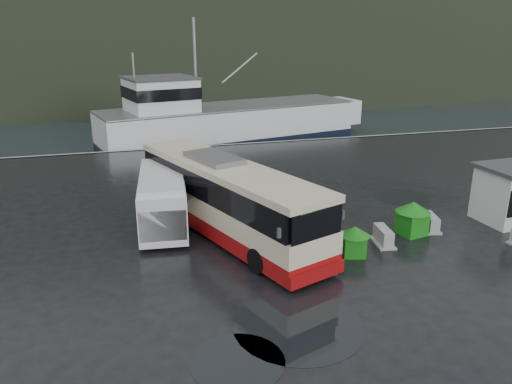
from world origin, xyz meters
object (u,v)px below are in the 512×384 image
object	(u,v)px
white_van	(164,225)
dome_tent	(278,249)
jersey_barrier_a	(383,244)
ticket_kiosk	(511,220)
jersey_barrier_b	(429,229)
coach_bus	(227,233)
waste_bin_left	(353,255)
waste_bin_right	(411,234)
fishing_trawler	(230,128)

from	to	relation	value
white_van	dome_tent	size ratio (longest dim) A/B	2.29
jersey_barrier_a	ticket_kiosk	bearing A→B (deg)	6.60
jersey_barrier_b	coach_bus	bearing A→B (deg)	166.90
dome_tent	jersey_barrier_a	xyz separation A→B (m)	(4.65, -0.71, 0.00)
waste_bin_left	dome_tent	xyz separation A→B (m)	(-2.88, 1.43, 0.00)
white_van	waste_bin_left	distance (m)	9.18
white_van	jersey_barrier_b	size ratio (longest dim) A/B	4.39
waste_bin_right	dome_tent	xyz separation A→B (m)	(-6.46, 0.07, 0.00)
waste_bin_left	fishing_trawler	xyz separation A→B (m)	(1.17, 29.02, 0.00)
coach_bus	white_van	size ratio (longest dim) A/B	1.96
ticket_kiosk	fishing_trawler	bearing A→B (deg)	103.57
waste_bin_left	fishing_trawler	distance (m)	29.04
white_van	dome_tent	xyz separation A→B (m)	(4.48, -4.06, 0.00)
dome_tent	fishing_trawler	xyz separation A→B (m)	(4.05, 27.59, 0.00)
dome_tent	jersey_barrier_b	size ratio (longest dim) A/B	1.92
waste_bin_left	waste_bin_right	xyz separation A→B (m)	(3.58, 1.36, 0.00)
dome_tent	ticket_kiosk	xyz separation A→B (m)	(12.26, 0.17, 0.00)
jersey_barrier_b	dome_tent	bearing A→B (deg)	-178.50
waste_bin_left	waste_bin_right	bearing A→B (deg)	20.71
jersey_barrier_b	fishing_trawler	distance (m)	27.63
white_van	fishing_trawler	xyz separation A→B (m)	(8.53, 23.53, 0.00)
fishing_trawler	white_van	bearing A→B (deg)	-123.28
coach_bus	waste_bin_right	size ratio (longest dim) A/B	7.88
coach_bus	waste_bin_left	distance (m)	5.98
coach_bus	fishing_trawler	xyz separation A→B (m)	(5.78, 25.21, 0.00)
white_van	ticket_kiosk	size ratio (longest dim) A/B	1.77
dome_tent	ticket_kiosk	size ratio (longest dim) A/B	0.78
jersey_barrier_b	fishing_trawler	xyz separation A→B (m)	(-3.59, 27.39, 0.00)
waste_bin_right	jersey_barrier_b	world-z (taller)	waste_bin_right
ticket_kiosk	jersey_barrier_a	distance (m)	7.66
coach_bus	jersey_barrier_a	distance (m)	7.09
jersey_barrier_b	ticket_kiosk	bearing A→B (deg)	-0.38
waste_bin_right	jersey_barrier_a	xyz separation A→B (m)	(-1.81, -0.64, 0.00)
white_van	dome_tent	distance (m)	6.05
dome_tent	coach_bus	bearing A→B (deg)	125.99
waste_bin_left	dome_tent	distance (m)	3.21
coach_bus	ticket_kiosk	size ratio (longest dim) A/B	3.48
fishing_trawler	jersey_barrier_b	bearing A→B (deg)	-95.88
coach_bus	jersey_barrier_a	xyz separation A→B (m)	(6.38, -3.09, 0.00)
coach_bus	waste_bin_right	distance (m)	8.55
coach_bus	white_van	xyz separation A→B (m)	(-2.75, 1.68, 0.00)
jersey_barrier_b	jersey_barrier_a	bearing A→B (deg)	-163.05
white_van	waste_bin_left	world-z (taller)	white_van
white_van	waste_bin_left	bearing A→B (deg)	-31.35
jersey_barrier_a	fishing_trawler	world-z (taller)	fishing_trawler
coach_bus	jersey_barrier_a	world-z (taller)	coach_bus
ticket_kiosk	waste_bin_right	bearing A→B (deg)	179.28
jersey_barrier_a	coach_bus	bearing A→B (deg)	154.15
waste_bin_left	jersey_barrier_b	xyz separation A→B (m)	(4.76, 1.63, 0.00)
waste_bin_left	jersey_barrier_b	distance (m)	5.03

